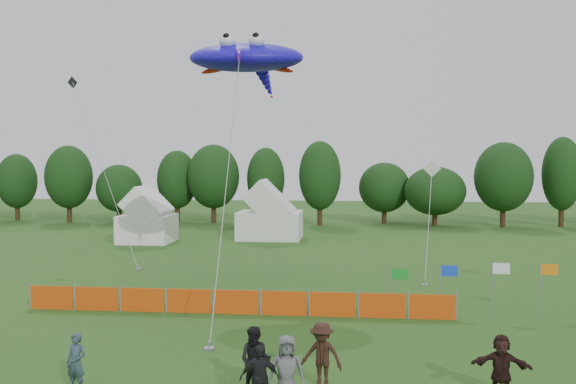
# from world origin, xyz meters

# --- Properties ---
(treeline) EXTENTS (104.57, 8.78, 8.36)m
(treeline) POSITION_xyz_m (1.61, 44.93, 4.18)
(treeline) COLOR #382314
(treeline) RESTS_ON ground
(tent_left) EXTENTS (3.93, 3.93, 3.47)m
(tent_left) POSITION_xyz_m (-13.47, 29.96, 1.75)
(tent_left) COLOR white
(tent_left) RESTS_ON ground
(tent_right) EXTENTS (5.10, 4.08, 3.60)m
(tent_right) POSITION_xyz_m (-4.36, 33.01, 1.82)
(tent_right) COLOR white
(tent_right) RESTS_ON ground
(barrier_fence) EXTENTS (17.90, 0.06, 1.00)m
(barrier_fence) POSITION_xyz_m (-2.42, 8.20, 0.50)
(barrier_fence) COLOR #CD430B
(barrier_fence) RESTS_ON ground
(flag_row) EXTENTS (6.73, 0.56, 2.24)m
(flag_row) POSITION_xyz_m (7.24, 9.02, 1.41)
(flag_row) COLOR gray
(flag_row) RESTS_ON ground
(spectator_a) EXTENTS (0.68, 0.53, 1.66)m
(spectator_a) POSITION_xyz_m (-5.11, -1.05, 0.83)
(spectator_a) COLOR #2F414F
(spectator_a) RESTS_ON ground
(spectator_b) EXTENTS (0.99, 0.82, 1.86)m
(spectator_b) POSITION_xyz_m (-0.18, -0.65, 0.93)
(spectator_b) COLOR black
(spectator_b) RESTS_ON ground
(spectator_c) EXTENTS (1.37, 1.04, 1.87)m
(spectator_c) POSITION_xyz_m (1.60, -0.00, 0.94)
(spectator_c) COLOR black
(spectator_c) RESTS_ON ground
(spectator_d) EXTENTS (1.09, 0.68, 1.73)m
(spectator_d) POSITION_xyz_m (0.11, -1.85, 0.86)
(spectator_d) COLOR black
(spectator_d) RESTS_ON ground
(spectator_e) EXTENTS (1.03, 0.76, 1.92)m
(spectator_e) POSITION_xyz_m (0.78, -1.60, 0.96)
(spectator_e) COLOR #56565C
(spectator_e) RESTS_ON ground
(spectator_f) EXTENTS (1.65, 0.81, 1.71)m
(spectator_f) POSITION_xyz_m (6.45, -0.16, 0.85)
(spectator_f) COLOR black
(spectator_f) RESTS_ON ground
(stingray_kite) EXTENTS (5.99, 18.51, 12.46)m
(stingray_kite) POSITION_xyz_m (-2.90, 14.37, 11.41)
(stingray_kite) COLOR #2211F1
(stingray_kite) RESTS_ON ground
(small_kite_white) EXTENTS (2.03, 9.34, 6.36)m
(small_kite_white) POSITION_xyz_m (6.91, 21.18, 3.98)
(small_kite_white) COLOR white
(small_kite_white) RESTS_ON ground
(small_kite_dark) EXTENTS (6.96, 5.97, 11.94)m
(small_kite_dark) POSITION_xyz_m (-13.57, 21.17, 6.43)
(small_kite_dark) COLOR black
(small_kite_dark) RESTS_ON ground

